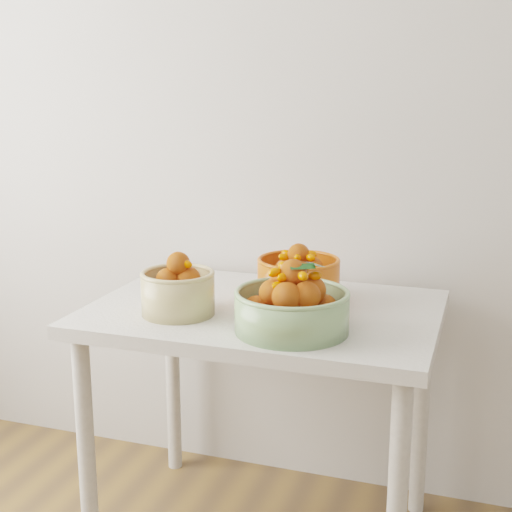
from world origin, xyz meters
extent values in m
cube|color=silver|center=(0.00, 2.00, 1.35)|extent=(4.00, 0.04, 2.70)
cube|color=silver|center=(-0.26, 1.60, 0.73)|extent=(1.00, 0.70, 0.04)
cylinder|color=silver|center=(-0.70, 1.31, 0.35)|extent=(0.05, 0.05, 0.71)
cylinder|color=silver|center=(0.18, 1.31, 0.35)|extent=(0.05, 0.05, 0.71)
cylinder|color=silver|center=(-0.70, 1.89, 0.35)|extent=(0.05, 0.05, 0.71)
cylinder|color=silver|center=(0.18, 1.89, 0.35)|extent=(0.05, 0.05, 0.71)
cylinder|color=tan|center=(-0.47, 1.46, 0.81)|extent=(0.22, 0.22, 0.12)
torus|color=tan|center=(-0.47, 1.46, 0.87)|extent=(0.22, 0.22, 0.01)
sphere|color=#D1660C|center=(-0.42, 1.46, 0.80)|extent=(0.07, 0.07, 0.07)
sphere|color=#D1660C|center=(-0.47, 1.51, 0.80)|extent=(0.07, 0.07, 0.07)
sphere|color=#D34D10|center=(-0.52, 1.46, 0.80)|extent=(0.06, 0.06, 0.06)
sphere|color=#D34D10|center=(-0.47, 1.41, 0.80)|extent=(0.07, 0.07, 0.07)
sphere|color=#D34D10|center=(-0.47, 1.46, 0.80)|extent=(0.07, 0.07, 0.07)
sphere|color=#D34D10|center=(-0.44, 1.47, 0.85)|extent=(0.07, 0.07, 0.07)
sphere|color=#D34D10|center=(-0.50, 1.45, 0.85)|extent=(0.06, 0.06, 0.06)
sphere|color=#D34D10|center=(-0.47, 1.47, 0.90)|extent=(0.07, 0.07, 0.07)
ellipsoid|color=#F15600|center=(-0.44, 1.46, 0.90)|extent=(0.04, 0.03, 0.03)
ellipsoid|color=#F15600|center=(-0.47, 1.48, 0.91)|extent=(0.03, 0.04, 0.03)
cylinder|color=#8AAD77|center=(-0.13, 1.42, 0.80)|extent=(0.30, 0.30, 0.10)
torus|color=#8AAD77|center=(-0.13, 1.42, 0.85)|extent=(0.30, 0.30, 0.01)
sphere|color=#D34D10|center=(-0.03, 1.42, 0.80)|extent=(0.07, 0.07, 0.07)
sphere|color=#D34D10|center=(-0.06, 1.49, 0.80)|extent=(0.08, 0.08, 0.08)
sphere|color=#D34D10|center=(-0.12, 1.52, 0.80)|extent=(0.08, 0.08, 0.08)
sphere|color=#D34D10|center=(-0.20, 1.48, 0.80)|extent=(0.08, 0.08, 0.08)
sphere|color=#D34D10|center=(-0.22, 1.42, 0.80)|extent=(0.08, 0.08, 0.08)
sphere|color=#D34D10|center=(-0.19, 1.35, 0.80)|extent=(0.08, 0.08, 0.08)
sphere|color=#D34D10|center=(-0.13, 1.32, 0.80)|extent=(0.07, 0.07, 0.07)
sphere|color=#D34D10|center=(-0.06, 1.36, 0.80)|extent=(0.08, 0.08, 0.08)
sphere|color=#D34D10|center=(-0.13, 1.42, 0.80)|extent=(0.07, 0.07, 0.07)
sphere|color=#D34D10|center=(-0.08, 1.45, 0.86)|extent=(0.08, 0.08, 0.08)
sphere|color=#D34D10|center=(-0.12, 1.47, 0.86)|extent=(0.07, 0.07, 0.07)
sphere|color=#D34D10|center=(-0.17, 1.45, 0.86)|extent=(0.07, 0.07, 0.07)
sphere|color=#D34D10|center=(-0.17, 1.39, 0.86)|extent=(0.07, 0.07, 0.07)
sphere|color=#D34D10|center=(-0.13, 1.37, 0.86)|extent=(0.08, 0.08, 0.08)
sphere|color=#D34D10|center=(-0.08, 1.39, 0.86)|extent=(0.07, 0.07, 0.07)
sphere|color=#D34D10|center=(-0.13, 1.42, 0.91)|extent=(0.07, 0.07, 0.07)
ellipsoid|color=#F15600|center=(-0.16, 1.38, 0.88)|extent=(0.04, 0.04, 0.03)
ellipsoid|color=#F15600|center=(-0.13, 1.45, 0.90)|extent=(0.03, 0.04, 0.04)
ellipsoid|color=#F15600|center=(-0.13, 1.42, 0.89)|extent=(0.04, 0.03, 0.03)
ellipsoid|color=#F15600|center=(-0.17, 1.41, 0.88)|extent=(0.04, 0.04, 0.03)
ellipsoid|color=#F15600|center=(-0.11, 1.44, 0.90)|extent=(0.04, 0.04, 0.04)
ellipsoid|color=#F15600|center=(-0.17, 1.40, 0.91)|extent=(0.05, 0.04, 0.04)
ellipsoid|color=#F15600|center=(-0.12, 1.46, 0.90)|extent=(0.04, 0.05, 0.04)
ellipsoid|color=#F15600|center=(-0.14, 1.39, 0.90)|extent=(0.05, 0.05, 0.03)
ellipsoid|color=#F15600|center=(-0.10, 1.43, 0.88)|extent=(0.04, 0.03, 0.03)
ellipsoid|color=#F15600|center=(-0.09, 1.37, 0.92)|extent=(0.04, 0.05, 0.03)
ellipsoid|color=#F15600|center=(-0.10, 1.40, 0.87)|extent=(0.05, 0.04, 0.03)
ellipsoid|color=#F15600|center=(-0.16, 1.45, 0.92)|extent=(0.05, 0.04, 0.03)
ellipsoid|color=#F15600|center=(-0.11, 1.45, 0.91)|extent=(0.04, 0.05, 0.04)
ellipsoid|color=#F15600|center=(-0.12, 1.43, 0.92)|extent=(0.04, 0.04, 0.04)
ellipsoid|color=#F15600|center=(-0.14, 1.43, 0.90)|extent=(0.05, 0.04, 0.03)
ellipsoid|color=#F15600|center=(-0.13, 1.42, 0.90)|extent=(0.05, 0.04, 0.03)
ellipsoid|color=#F15600|center=(-0.07, 1.44, 0.90)|extent=(0.04, 0.04, 0.03)
cylinder|color=#E65414|center=(-0.18, 1.69, 0.81)|extent=(0.31, 0.31, 0.13)
torus|color=#E65414|center=(-0.18, 1.69, 0.88)|extent=(0.31, 0.31, 0.01)
sphere|color=#D1660C|center=(-0.11, 1.68, 0.79)|extent=(0.07, 0.07, 0.07)
sphere|color=#D34D10|center=(-0.14, 1.75, 0.79)|extent=(0.07, 0.07, 0.07)
sphere|color=#D34D10|center=(-0.22, 1.75, 0.79)|extent=(0.07, 0.07, 0.07)
sphere|color=#D34D10|center=(-0.25, 1.69, 0.79)|extent=(0.06, 0.06, 0.06)
sphere|color=#D34D10|center=(-0.22, 1.62, 0.79)|extent=(0.07, 0.07, 0.07)
sphere|color=#D34D10|center=(-0.15, 1.62, 0.79)|extent=(0.07, 0.07, 0.07)
sphere|color=#D34D10|center=(-0.18, 1.69, 0.79)|extent=(0.07, 0.07, 0.07)
sphere|color=#D34D10|center=(-0.15, 1.71, 0.85)|extent=(0.07, 0.07, 0.07)
sphere|color=#D34D10|center=(-0.20, 1.72, 0.85)|extent=(0.07, 0.07, 0.07)
sphere|color=#D34D10|center=(-0.22, 1.67, 0.85)|extent=(0.06, 0.06, 0.06)
sphere|color=#D34D10|center=(-0.17, 1.65, 0.85)|extent=(0.07, 0.07, 0.07)
sphere|color=#D34D10|center=(-0.18, 1.68, 0.89)|extent=(0.07, 0.07, 0.07)
ellipsoid|color=#F15600|center=(-0.14, 1.68, 0.86)|extent=(0.04, 0.03, 0.03)
ellipsoid|color=#F15600|center=(-0.18, 1.65, 0.89)|extent=(0.03, 0.04, 0.03)
ellipsoid|color=#F15600|center=(-0.18, 1.67, 0.89)|extent=(0.04, 0.04, 0.03)
ellipsoid|color=#F15600|center=(-0.14, 1.69, 0.90)|extent=(0.04, 0.03, 0.03)
ellipsoid|color=#F15600|center=(-0.22, 1.70, 0.89)|extent=(0.04, 0.04, 0.04)
ellipsoid|color=#F15600|center=(-0.19, 1.74, 0.90)|extent=(0.03, 0.04, 0.03)
ellipsoid|color=#F15600|center=(-0.14, 1.66, 0.89)|extent=(0.04, 0.04, 0.03)
ellipsoid|color=#F15600|center=(-0.22, 1.67, 0.89)|extent=(0.04, 0.04, 0.03)
camera|label=1|loc=(0.35, -0.29, 1.37)|focal=50.00mm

